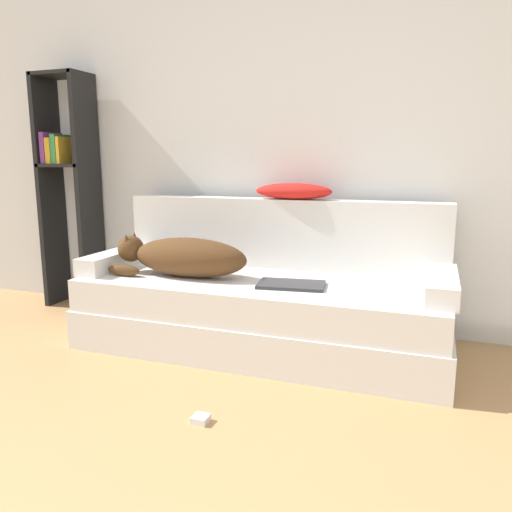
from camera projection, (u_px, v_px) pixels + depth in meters
wall_back at (308, 115)px, 3.13m from camera, size 7.23×0.06×2.70m
couch at (262, 314)px, 2.88m from camera, size 2.08×0.84×0.41m
couch_backrest at (280, 233)px, 3.13m from camera, size 2.04×0.15×0.43m
couch_arm_left at (118, 259)px, 3.15m from camera, size 0.15×0.65×0.10m
couch_arm_right at (442, 284)px, 2.51m from camera, size 0.15×0.65×0.10m
dog at (183, 257)px, 2.89m from camera, size 0.83×0.28×0.24m
laptop at (291, 285)px, 2.67m from camera, size 0.38×0.26×0.02m
throw_pillow at (293, 191)px, 3.04m from camera, size 0.48×0.19×0.10m
bookshelf at (68, 180)px, 3.61m from camera, size 0.38×0.26×1.67m
power_adapter at (201, 419)px, 2.07m from camera, size 0.07×0.07×0.03m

